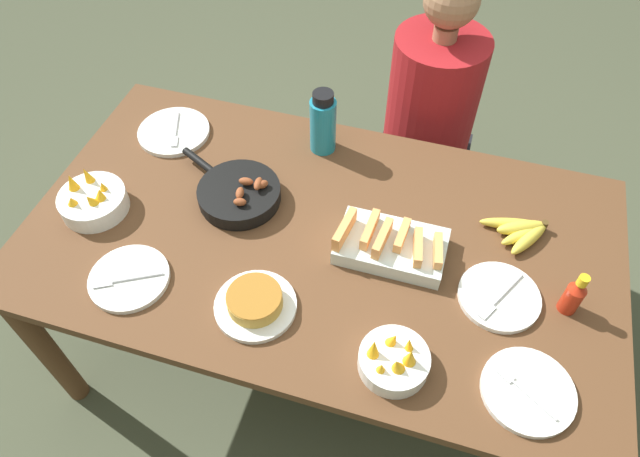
# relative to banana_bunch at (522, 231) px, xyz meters

# --- Properties ---
(ground_plane) EXTENTS (14.00, 14.00, 0.00)m
(ground_plane) POSITION_rel_banana_bunch_xyz_m (-0.56, -0.17, -0.74)
(ground_plane) COLOR #474C38
(dining_table) EXTENTS (1.73, 0.97, 0.72)m
(dining_table) POSITION_rel_banana_bunch_xyz_m (-0.56, -0.17, -0.10)
(dining_table) COLOR brown
(dining_table) RESTS_ON ground_plane
(banana_bunch) EXTENTS (0.21, 0.16, 0.04)m
(banana_bunch) POSITION_rel_banana_bunch_xyz_m (0.00, 0.00, 0.00)
(banana_bunch) COLOR gold
(banana_bunch) RESTS_ON dining_table
(melon_tray) EXTENTS (0.31, 0.18, 0.10)m
(melon_tray) POSITION_rel_banana_bunch_xyz_m (-0.35, -0.17, 0.01)
(melon_tray) COLOR silver
(melon_tray) RESTS_ON dining_table
(skillet) EXTENTS (0.37, 0.26, 0.08)m
(skillet) POSITION_rel_banana_bunch_xyz_m (-0.84, -0.11, 0.01)
(skillet) COLOR black
(skillet) RESTS_ON dining_table
(frittata_plate_center) EXTENTS (0.22, 0.22, 0.06)m
(frittata_plate_center) POSITION_rel_banana_bunch_xyz_m (-0.65, -0.46, 0.01)
(frittata_plate_center) COLOR white
(frittata_plate_center) RESTS_ON dining_table
(empty_plate_near_front) EXTENTS (0.24, 0.24, 0.02)m
(empty_plate_near_front) POSITION_rel_banana_bunch_xyz_m (-1.17, 0.11, -0.01)
(empty_plate_near_front) COLOR white
(empty_plate_near_front) RESTS_ON dining_table
(empty_plate_far_left) EXTENTS (0.22, 0.22, 0.02)m
(empty_plate_far_left) POSITION_rel_banana_bunch_xyz_m (-1.02, -0.47, -0.01)
(empty_plate_far_left) COLOR white
(empty_plate_far_left) RESTS_ON dining_table
(empty_plate_far_right) EXTENTS (0.22, 0.22, 0.02)m
(empty_plate_far_right) POSITION_rel_banana_bunch_xyz_m (-0.04, -0.24, -0.01)
(empty_plate_far_right) COLOR white
(empty_plate_far_right) RESTS_ON dining_table
(empty_plate_mid_edge) EXTENTS (0.22, 0.22, 0.02)m
(empty_plate_mid_edge) POSITION_rel_banana_bunch_xyz_m (0.05, -0.49, -0.01)
(empty_plate_mid_edge) COLOR white
(empty_plate_mid_edge) RESTS_ON dining_table
(fruit_bowl_mango) EXTENTS (0.17, 0.17, 0.10)m
(fruit_bowl_mango) POSITION_rel_banana_bunch_xyz_m (-0.27, -0.51, 0.01)
(fruit_bowl_mango) COLOR white
(fruit_bowl_mango) RESTS_ON dining_table
(fruit_bowl_citrus) EXTENTS (0.20, 0.20, 0.12)m
(fruit_bowl_citrus) POSITION_rel_banana_bunch_xyz_m (-1.24, -0.27, 0.02)
(fruit_bowl_citrus) COLOR white
(fruit_bowl_citrus) RESTS_ON dining_table
(water_bottle) EXTENTS (0.09, 0.09, 0.22)m
(water_bottle) POSITION_rel_banana_bunch_xyz_m (-0.66, 0.19, 0.09)
(water_bottle) COLOR teal
(water_bottle) RESTS_ON dining_table
(hot_sauce_bottle) EXTENTS (0.05, 0.05, 0.14)m
(hot_sauce_bottle) POSITION_rel_banana_bunch_xyz_m (0.14, -0.22, 0.04)
(hot_sauce_bottle) COLOR #B72814
(hot_sauce_bottle) RESTS_ON dining_table
(person_figure) EXTENTS (0.36, 0.36, 1.18)m
(person_figure) POSITION_rel_banana_bunch_xyz_m (-0.35, 0.56, -0.25)
(person_figure) COLOR black
(person_figure) RESTS_ON ground_plane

